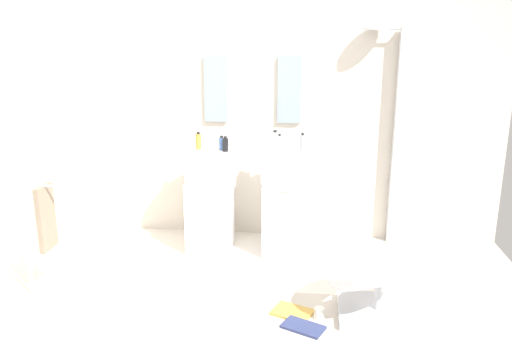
% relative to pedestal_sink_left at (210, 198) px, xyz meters
% --- Properties ---
extents(ground_plane, '(4.80, 3.60, 0.04)m').
position_rel_pedestal_sink_left_xyz_m(ground_plane, '(0.35, -1.17, -0.53)').
color(ground_plane, silver).
extents(rear_partition, '(4.80, 0.10, 2.60)m').
position_rel_pedestal_sink_left_xyz_m(rear_partition, '(0.35, 0.48, 0.79)').
color(rear_partition, beige).
rests_on(rear_partition, ground_plane).
extents(pedestal_sink_left, '(0.46, 0.46, 1.06)m').
position_rel_pedestal_sink_left_xyz_m(pedestal_sink_left, '(0.00, 0.00, 0.00)').
color(pedestal_sink_left, white).
rests_on(pedestal_sink_left, ground_plane).
extents(pedestal_sink_right, '(0.46, 0.46, 1.06)m').
position_rel_pedestal_sink_left_xyz_m(pedestal_sink_right, '(0.71, 0.00, 0.00)').
color(pedestal_sink_right, white).
rests_on(pedestal_sink_right, ground_plane).
extents(vanity_mirror_left, '(0.22, 0.03, 0.63)m').
position_rel_pedestal_sink_left_xyz_m(vanity_mirror_left, '(0.00, 0.41, 0.97)').
color(vanity_mirror_left, '#8C9EA8').
extents(vanity_mirror_right, '(0.22, 0.03, 0.63)m').
position_rel_pedestal_sink_left_xyz_m(vanity_mirror_right, '(0.71, 0.41, 0.97)').
color(vanity_mirror_right, '#8C9EA8').
extents(shower_column, '(0.49, 0.24, 2.05)m').
position_rel_pedestal_sink_left_xyz_m(shower_column, '(1.75, 0.35, 0.57)').
color(shower_column, '#B7BABF').
rests_on(shower_column, ground_plane).
extents(lounge_chair, '(1.11, 1.11, 0.65)m').
position_rel_pedestal_sink_left_xyz_m(lounge_chair, '(1.44, -1.07, -0.16)').
color(lounge_chair, '#B7BABF').
rests_on(lounge_chair, ground_plane).
extents(towel_rack, '(0.37, 0.22, 0.95)m').
position_rel_pedestal_sink_left_xyz_m(towel_rack, '(-1.06, -1.05, 0.12)').
color(towel_rack, '#B7BABF').
rests_on(towel_rack, ground_plane).
extents(area_rug, '(1.15, 0.68, 0.01)m').
position_rel_pedestal_sink_left_xyz_m(area_rug, '(0.98, -1.15, -0.50)').
color(area_rug, beige).
rests_on(area_rug, ground_plane).
extents(magazine_ochre, '(0.34, 0.30, 0.02)m').
position_rel_pedestal_sink_left_xyz_m(magazine_ochre, '(0.82, -1.11, -0.49)').
color(magazine_ochre, gold).
rests_on(magazine_ochre, area_rug).
extents(magazine_navy, '(0.33, 0.27, 0.02)m').
position_rel_pedestal_sink_left_xyz_m(magazine_navy, '(0.91, -1.30, -0.49)').
color(magazine_navy, navy).
rests_on(magazine_navy, area_rug).
extents(coffee_mug, '(0.07, 0.07, 0.08)m').
position_rel_pedestal_sink_left_xyz_m(coffee_mug, '(1.02, -1.16, -0.46)').
color(coffee_mug, white).
rests_on(coffee_mug, area_rug).
extents(soap_bottle_amber, '(0.05, 0.05, 0.16)m').
position_rel_pedestal_sink_left_xyz_m(soap_bottle_amber, '(-0.10, 0.04, 0.53)').
color(soap_bottle_amber, '#C68C38').
rests_on(soap_bottle_amber, pedestal_sink_left).
extents(soap_bottle_clear, '(0.06, 0.06, 0.18)m').
position_rel_pedestal_sink_left_xyz_m(soap_bottle_clear, '(0.60, 0.11, 0.53)').
color(soap_bottle_clear, silver).
rests_on(soap_bottle_clear, pedestal_sink_right).
extents(soap_bottle_blue, '(0.05, 0.05, 0.13)m').
position_rel_pedestal_sink_left_xyz_m(soap_bottle_blue, '(0.12, 0.05, 0.51)').
color(soap_bottle_blue, '#4C72B7').
rests_on(soap_bottle_blue, pedestal_sink_left).
extents(soap_bottle_grey, '(0.04, 0.04, 0.17)m').
position_rel_pedestal_sink_left_xyz_m(soap_bottle_grey, '(0.85, 0.04, 0.53)').
color(soap_bottle_grey, '#99999E').
rests_on(soap_bottle_grey, pedestal_sink_right).
extents(soap_bottle_black, '(0.05, 0.05, 0.14)m').
position_rel_pedestal_sink_left_xyz_m(soap_bottle_black, '(0.16, -0.02, 0.51)').
color(soap_bottle_black, black).
rests_on(soap_bottle_black, pedestal_sink_left).
extents(soap_bottle_white, '(0.05, 0.05, 0.14)m').
position_rel_pedestal_sink_left_xyz_m(soap_bottle_white, '(0.64, 0.13, 0.52)').
color(soap_bottle_white, white).
rests_on(soap_bottle_white, pedestal_sink_right).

